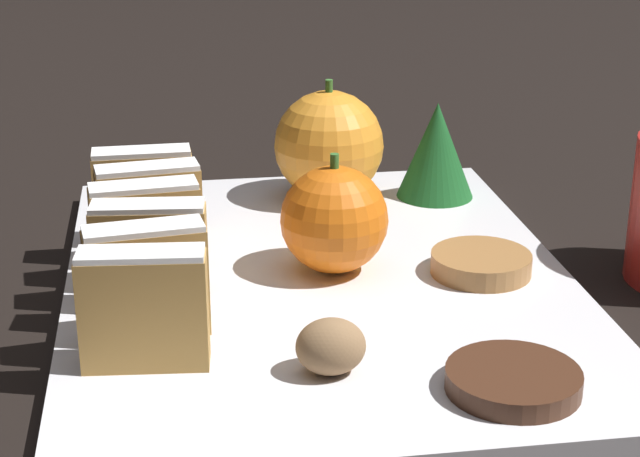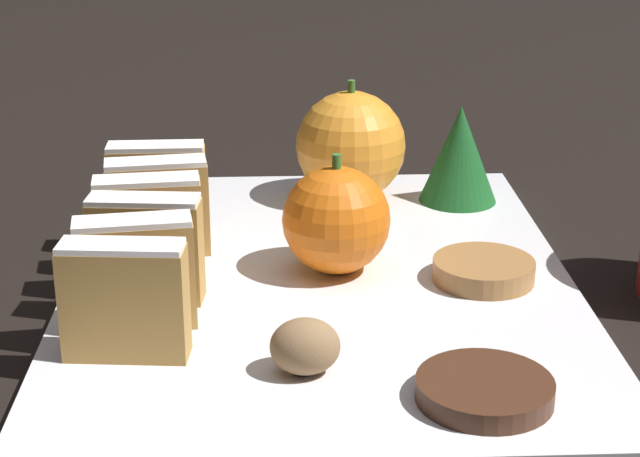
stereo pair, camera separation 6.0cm
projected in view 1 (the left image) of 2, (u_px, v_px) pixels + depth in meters
The scene contains 14 objects.
ground_plane at pixel (320, 296), 0.62m from camera, with size 6.00×6.00×0.00m, color black.
serving_platter at pixel (320, 287), 0.61m from camera, with size 0.29×0.38×0.01m.
stollen_slice_front at pixel (144, 309), 0.50m from camera, with size 0.06×0.03×0.06m.
stollen_slice_second at pixel (146, 281), 0.53m from camera, with size 0.06×0.03×0.06m.
stollen_slice_third at pixel (150, 256), 0.56m from camera, with size 0.06×0.03×0.06m.
stollen_slice_fourth at pixel (146, 234), 0.60m from camera, with size 0.06×0.03×0.06m.
stollen_slice_fifth at pixel (150, 214), 0.63m from camera, with size 0.06×0.03×0.06m.
stollen_slice_sixth at pixel (144, 196), 0.66m from camera, with size 0.06×0.02×0.06m.
orange_near at pixel (334, 219), 0.61m from camera, with size 0.06×0.06×0.07m.
orange_far at pixel (329, 145), 0.73m from camera, with size 0.08×0.08×0.08m.
walnut at pixel (331, 346), 0.50m from camera, with size 0.03×0.03×0.03m.
chocolate_cookie at pixel (513, 380), 0.49m from camera, with size 0.06×0.06×0.01m.
gingerbread_cookie at pixel (481, 264), 0.62m from camera, with size 0.06×0.06×0.01m.
evergreen_sprig at pixel (436, 150), 0.73m from camera, with size 0.05×0.05×0.07m.
Camera 1 is at (-0.08, -0.56, 0.26)m, focal length 60.00 mm.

